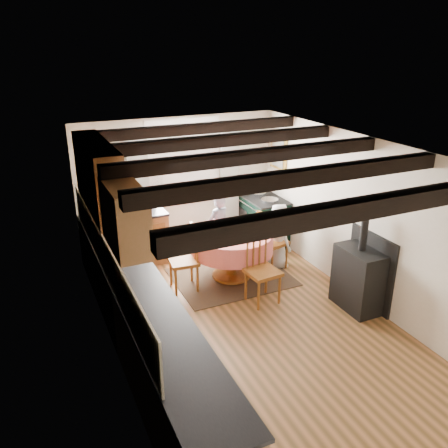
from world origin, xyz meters
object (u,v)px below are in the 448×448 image
chair_near (263,270)px  child_right (278,236)px  cast_iron_stove (360,263)px  child_far (218,229)px  dining_table (232,255)px  aga_range (263,220)px  chair_left (183,259)px  cup (230,231)px  chair_right (273,240)px

chair_near → child_right: 1.22m
cast_iron_stove → child_far: cast_iron_stove is taller
dining_table → chair_near: (0.10, -0.86, 0.13)m
chair_near → aga_range: bearing=56.1°
dining_table → chair_left: chair_left is taller
dining_table → cup: bearing=-145.2°
cast_iron_stove → child_far: bearing=118.5°
chair_right → child_right: 0.12m
cast_iron_stove → chair_near: bearing=148.8°
dining_table → cast_iron_stove: cast_iron_stove is taller
chair_near → cast_iron_stove: 1.36m
chair_right → child_right: size_ratio=0.92×
dining_table → chair_right: size_ratio=1.30×
cup → dining_table: bearing=34.8°
chair_near → chair_left: chair_near is taller
chair_right → dining_table: bearing=80.2°
aga_range → cup: bearing=-138.1°
child_right → cup: child_right is taller
chair_left → cup: size_ratio=11.32×
chair_near → child_far: bearing=86.6°
chair_near → cup: chair_near is taller
cast_iron_stove → cup: cast_iron_stove is taller
dining_table → aga_range: 1.54m
aga_range → child_far: size_ratio=0.81×
dining_table → child_right: bearing=3.9°
dining_table → chair_left: bearing=-178.2°
chair_near → chair_right: chair_near is taller
child_right → cast_iron_stove: bearing=-169.8°
dining_table → child_right: (0.90, 0.06, 0.16)m
chair_left → aga_range: 2.23m
aga_range → chair_left: bearing=-151.7°
chair_near → child_right: (0.80, 0.92, 0.03)m
child_far → cast_iron_stove: bearing=99.4°
chair_left → child_right: 1.72m
chair_right → cast_iron_stove: cast_iron_stove is taller
dining_table → child_far: (0.05, 0.65, 0.21)m
child_far → child_right: size_ratio=1.10×
chair_right → child_right: child_right is taller
aga_range → child_far: child_far is taller
chair_near → cup: (-0.15, 0.82, 0.31)m
child_far → cup: (-0.11, -0.68, 0.23)m
child_right → cup: bearing=93.9°
chair_right → chair_near: bearing=129.5°
child_right → chair_near: bearing=136.9°
child_far → chair_right: bearing=121.6°
cast_iron_stove → child_far: (-1.20, 2.20, -0.10)m
chair_left → child_right: child_right is taller
child_right → chair_left: bearing=90.8°
child_far → chair_near: bearing=72.6°
child_right → child_far: bearing=53.2°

